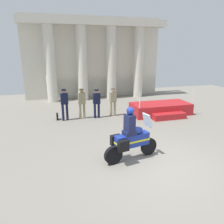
% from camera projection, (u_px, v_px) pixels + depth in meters
% --- Properties ---
extents(ground_plane, '(28.00, 28.00, 0.00)m').
position_uv_depth(ground_plane, '(157.00, 165.00, 7.02)').
color(ground_plane, gray).
extents(colonnade_backdrop, '(10.87, 1.63, 6.23)m').
position_uv_depth(colonnade_backdrop, '(95.00, 55.00, 16.35)').
color(colonnade_backdrop, beige).
rests_on(colonnade_backdrop, ground_plane).
extents(reviewing_stand, '(3.47, 2.07, 1.57)m').
position_uv_depth(reviewing_stand, '(161.00, 109.00, 12.57)').
color(reviewing_stand, '#B21E23').
rests_on(reviewing_stand, ground_plane).
extents(officer_in_row_0, '(0.40, 0.26, 1.71)m').
position_uv_depth(officer_in_row_0, '(64.00, 102.00, 11.28)').
color(officer_in_row_0, black).
rests_on(officer_in_row_0, ground_plane).
extents(officer_in_row_1, '(0.40, 0.26, 1.69)m').
position_uv_depth(officer_in_row_1, '(82.00, 101.00, 11.60)').
color(officer_in_row_1, '#847A5B').
rests_on(officer_in_row_1, ground_plane).
extents(officer_in_row_2, '(0.40, 0.26, 1.62)m').
position_uv_depth(officer_in_row_2, '(97.00, 101.00, 11.73)').
color(officer_in_row_2, black).
rests_on(officer_in_row_2, ground_plane).
extents(officer_in_row_3, '(0.40, 0.26, 1.63)m').
position_uv_depth(officer_in_row_3, '(113.00, 100.00, 12.12)').
color(officer_in_row_3, gray).
rests_on(officer_in_row_3, ground_plane).
extents(motorcycle_with_rider, '(2.07, 0.82, 1.90)m').
position_uv_depth(motorcycle_with_rider, '(130.00, 138.00, 7.18)').
color(motorcycle_with_rider, black).
rests_on(motorcycle_with_rider, ground_plane).
extents(briefcase_on_ground, '(0.10, 0.32, 0.36)m').
position_uv_depth(briefcase_on_ground, '(57.00, 117.00, 11.61)').
color(briefcase_on_ground, black).
rests_on(briefcase_on_ground, ground_plane).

